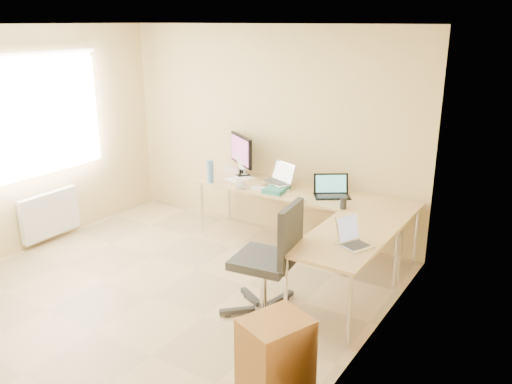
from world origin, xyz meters
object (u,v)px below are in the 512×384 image
Objects in this scene: desk_return at (344,273)px; mug at (240,184)px; desk_main at (302,221)px; keyboard at (270,189)px; laptop_black at (332,186)px; laptop_return at (355,235)px; water_bottle at (210,172)px; monitor at (241,155)px; cabinet at (276,359)px; desk_fan at (244,165)px; laptop_center at (277,173)px; office_chair at (264,265)px.

mug is (-1.66, 0.71, 0.42)m from desk_return.
keyboard is (-0.35, -0.16, 0.38)m from desk_main.
laptop_black reaches higher than laptop_return.
water_bottle is at bearing 167.32° from keyboard.
cabinet is at bearing -18.40° from monitor.
laptop_return is (2.07, -1.34, -0.03)m from desk_fan.
keyboard is 0.37m from mug.
desk_fan reaches higher than cabinet.
cabinet is (0.73, -2.50, -0.49)m from laptop_black.
laptop_black is 1.34m from desk_fan.
water_bottle reaches higher than laptop_black.
water_bottle is 2.40m from laptop_return.
monitor reaches higher than laptop_center.
mug is 0.56m from desk_fan.
mug is 0.10× the size of office_chair.
keyboard is (0.65, -0.36, -0.25)m from monitor.
laptop_center is 0.66m from desk_fan.
keyboard is at bearing 158.11° from laptop_black.
keyboard is 1.62× the size of water_bottle.
water_bottle is 1.08× the size of desk_fan.
desk_main is 0.61m from laptop_black.
cabinet is at bearing -44.67° from water_bottle.
laptop_black is (0.37, 0.00, 0.49)m from desk_main.
office_chair is (1.38, -1.69, -0.49)m from monitor.
keyboard is 1.75× the size of desk_fan.
desk_fan is 0.41× the size of cabinet.
mug is (0.31, -0.49, -0.21)m from monitor.
desk_fan is at bearing -176.02° from laptop_center.
desk_main is 24.43× the size of mug.
office_chair is (1.07, -1.20, -0.28)m from mug.
desk_main and desk_return have the same top height.
desk_fan is (-0.62, 0.22, -0.04)m from laptop_center.
laptop_center is 0.95× the size of laptop_black.
desk_fan is at bearing 148.63° from cabinet.
keyboard is at bearing -72.82° from laptop_center.
laptop_black reaches higher than desk_return.
desk_main is 1.27m from water_bottle.
laptop_black is 1.54m from office_chair.
mug is (-1.06, -0.29, -0.07)m from laptop_black.
mug is at bearing 150.36° from cabinet.
keyboard is 0.72× the size of cabinet.
laptop_center is 0.83× the size of keyboard.
desk_main is at bearing 145.88° from laptop_black.
monitor is at bearing 128.38° from keyboard.
office_chair is at bearing -40.26° from laptop_center.
cabinet is at bearing -66.30° from desk_main.
desk_main is 2.34× the size of office_chair.
laptop_black is (-0.61, 1.00, 0.49)m from desk_return.
laptop_return reaches higher than cabinet.
keyboard is 1.45× the size of laptop_return.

